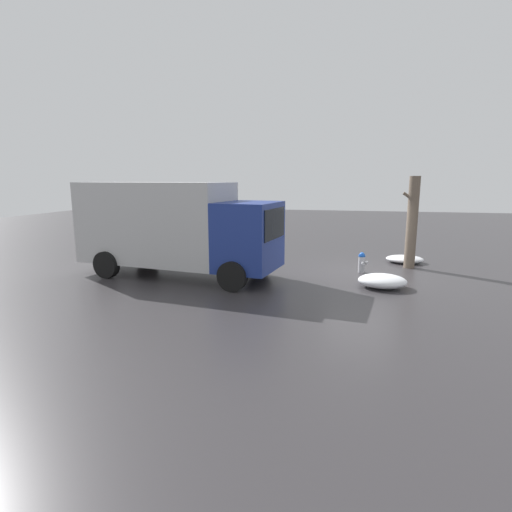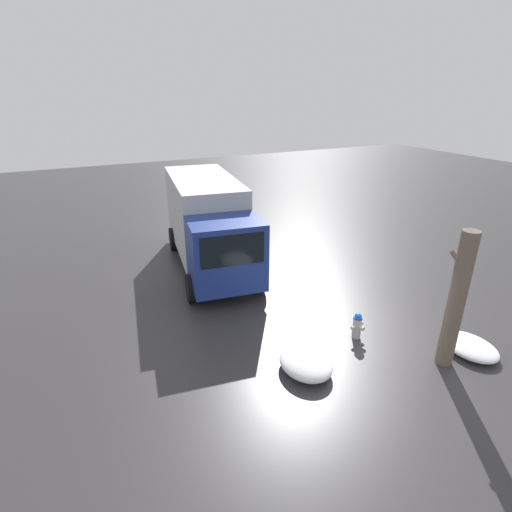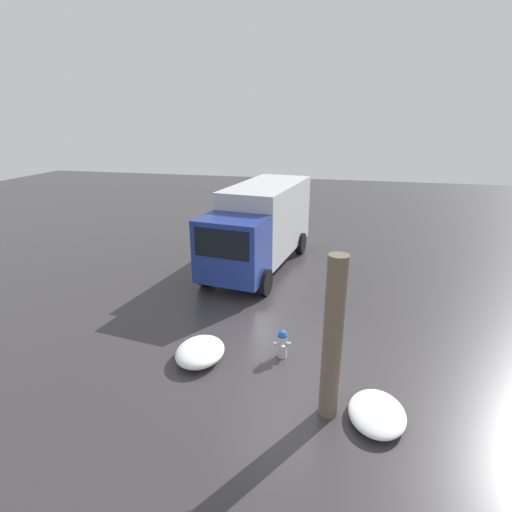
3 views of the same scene
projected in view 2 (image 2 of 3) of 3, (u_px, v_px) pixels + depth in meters
ground_plane at (356, 337)px, 10.65m from camera, size 60.00×60.00×0.00m
fire_hydrant at (357, 325)px, 10.50m from camera, size 0.34×0.44×0.73m
tree_trunk at (456, 301)px, 9.02m from camera, size 0.59×0.39×3.38m
delivery_truck at (208, 221)px, 14.40m from camera, size 7.06×3.23×3.15m
snow_pile_by_hydrant at (306, 363)px, 9.33m from camera, size 1.44×1.16×0.41m
snow_pile_curbside at (470, 346)px, 10.02m from camera, size 1.43×1.11×0.29m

